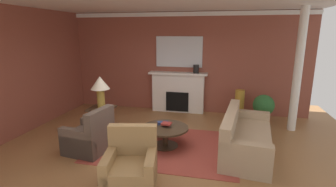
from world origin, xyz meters
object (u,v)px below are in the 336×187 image
(potted_plant, at_px, (263,107))
(armchair_near_window, at_px, (90,138))
(sofa, at_px, (245,139))
(vase_tall_corner, at_px, (239,104))
(armchair_facing_fireplace, at_px, (131,169))
(table_lamp, at_px, (100,86))
(coffee_table, at_px, (165,132))
(side_table, at_px, (102,120))
(mantel_mirror, at_px, (179,52))
(vase_mantel_right, at_px, (196,69))
(fireplace, at_px, (178,93))

(potted_plant, bearing_deg, armchair_near_window, -146.54)
(sofa, xyz_separation_m, vase_tall_corner, (-0.02, 2.18, 0.13))
(armchair_facing_fireplace, bearing_deg, table_lamp, 127.51)
(coffee_table, relative_size, side_table, 1.43)
(mantel_mirror, bearing_deg, vase_tall_corner, -12.83)
(coffee_table, relative_size, vase_mantel_right, 3.98)
(vase_tall_corner, bearing_deg, potted_plant, -32.71)
(armchair_near_window, height_order, vase_mantel_right, vase_mantel_right)
(fireplace, relative_size, coffee_table, 1.80)
(fireplace, bearing_deg, sofa, -53.14)
(armchair_facing_fireplace, bearing_deg, vase_mantel_right, 82.30)
(armchair_facing_fireplace, height_order, vase_tall_corner, armchair_facing_fireplace)
(side_table, bearing_deg, vase_tall_corner, 31.30)
(armchair_near_window, bearing_deg, vase_mantel_right, 59.43)
(mantel_mirror, bearing_deg, armchair_facing_fireplace, -90.04)
(sofa, height_order, armchair_facing_fireplace, armchair_facing_fireplace)
(potted_plant, bearing_deg, vase_tall_corner, 147.29)
(fireplace, bearing_deg, armchair_near_window, -112.12)
(fireplace, xyz_separation_m, vase_tall_corner, (1.84, -0.30, -0.16))
(armchair_near_window, relative_size, potted_plant, 1.14)
(table_lamp, distance_m, vase_mantel_right, 2.99)
(table_lamp, bearing_deg, armchair_facing_fireplace, -52.49)
(mantel_mirror, height_order, coffee_table, mantel_mirror)
(sofa, bearing_deg, vase_mantel_right, 118.32)
(side_table, height_order, potted_plant, potted_plant)
(mantel_mirror, height_order, potted_plant, mantel_mirror)
(sofa, height_order, table_lamp, table_lamp)
(potted_plant, bearing_deg, coffee_table, -140.10)
(fireplace, xyz_separation_m, armchair_near_window, (-1.28, -3.14, -0.28))
(armchair_near_window, distance_m, side_table, 0.87)
(armchair_near_window, relative_size, coffee_table, 0.95)
(mantel_mirror, bearing_deg, sofa, -54.43)
(coffee_table, relative_size, table_lamp, 1.33)
(fireplace, bearing_deg, vase_mantel_right, -5.16)
(table_lamp, bearing_deg, vase_mantel_right, 48.57)
(armchair_facing_fireplace, bearing_deg, sofa, 41.68)
(vase_tall_corner, height_order, vase_mantel_right, vase_mantel_right)
(vase_mantel_right, distance_m, potted_plant, 2.18)
(table_lamp, bearing_deg, vase_tall_corner, 31.30)
(armchair_near_window, height_order, vase_tall_corner, armchair_near_window)
(vase_tall_corner, distance_m, potted_plant, 0.72)
(vase_mantel_right, bearing_deg, armchair_facing_fireplace, -97.70)
(side_table, bearing_deg, table_lamp, 180.00)
(coffee_table, xyz_separation_m, table_lamp, (-1.62, 0.28, 0.89))
(coffee_table, xyz_separation_m, vase_mantel_right, (0.36, 2.52, 1.04))
(vase_mantel_right, bearing_deg, vase_tall_corner, -10.94)
(vase_tall_corner, bearing_deg, armchair_near_window, -137.66)
(side_table, relative_size, table_lamp, 0.93)
(armchair_near_window, xyz_separation_m, potted_plant, (3.72, 2.46, 0.19))
(sofa, bearing_deg, armchair_facing_fireplace, -138.32)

